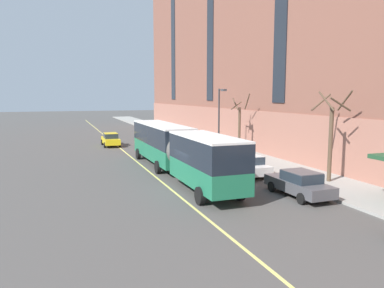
{
  "coord_description": "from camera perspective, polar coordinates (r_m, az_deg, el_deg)",
  "views": [
    {
      "loc": [
        -8.03,
        -21.8,
        5.95
      ],
      "look_at": [
        2.9,
        8.3,
        1.8
      ],
      "focal_mm": 35.0,
      "sensor_mm": 36.0,
      "label": 1
    }
  ],
  "objects": [
    {
      "name": "street_tree_mid_block",
      "position": [
        26.83,
        20.43,
        1.36
      ],
      "size": [
        2.26,
        2.27,
        6.17
      ],
      "color": "brown",
      "rests_on": "sidewalk"
    },
    {
      "name": "taxi_cab",
      "position": [
        45.46,
        -12.3,
        0.69
      ],
      "size": [
        1.92,
        4.67,
        1.56
      ],
      "color": "yellow",
      "rests_on": "ground"
    },
    {
      "name": "parked_car_darkgray_1",
      "position": [
        57.25,
        -6.32,
        2.16
      ],
      "size": [
        2.1,
        4.26,
        1.56
      ],
      "color": "#4C4C51",
      "rests_on": "ground"
    },
    {
      "name": "parked_car_champagne_2",
      "position": [
        34.89,
        3.2,
        -1.15
      ],
      "size": [
        2.03,
        4.41,
        1.56
      ],
      "color": "#BCAD89",
      "rests_on": "ground"
    },
    {
      "name": "city_bus",
      "position": [
        28.14,
        -2.41,
        -0.55
      ],
      "size": [
        2.87,
        19.24,
        3.56
      ],
      "color": "#1E704C",
      "rests_on": "ground"
    },
    {
      "name": "sidewalk",
      "position": [
        30.67,
        14.36,
        -3.89
      ],
      "size": [
        4.82,
        160.0,
        0.15
      ],
      "primitive_type": "cube",
      "color": "#9E9B93",
      "rests_on": "ground"
    },
    {
      "name": "parked_car_white_0",
      "position": [
        28.32,
        8.58,
        -3.21
      ],
      "size": [
        1.94,
        4.33,
        1.56
      ],
      "color": "silver",
      "rests_on": "ground"
    },
    {
      "name": "street_tree_far_uptown",
      "position": [
        38.04,
        7.26,
        2.82
      ],
      "size": [
        1.69,
        1.7,
        6.02
      ],
      "color": "brown",
      "rests_on": "sidewalk"
    },
    {
      "name": "street_lamp",
      "position": [
        37.24,
        4.28,
        4.6
      ],
      "size": [
        0.36,
        1.48,
        6.48
      ],
      "color": "#2D2D30",
      "rests_on": "sidewalk"
    },
    {
      "name": "parked_car_red_5",
      "position": [
        48.85,
        -3.66,
        1.3
      ],
      "size": [
        2.12,
        4.43,
        1.56
      ],
      "color": "#B21E19",
      "rests_on": "ground"
    },
    {
      "name": "ground_plane",
      "position": [
        23.98,
        0.26,
        -6.99
      ],
      "size": [
        260.0,
        260.0,
        0.0
      ],
      "primitive_type": "plane",
      "color": "#4C4947"
    },
    {
      "name": "parked_car_darkgray_4",
      "position": [
        23.14,
        16.02,
        -5.81
      ],
      "size": [
        2.04,
        4.76,
        1.56
      ],
      "color": "#4C4C51",
      "rests_on": "ground"
    },
    {
      "name": "lane_centerline",
      "position": [
        26.36,
        -4.75,
        -5.68
      ],
      "size": [
        0.16,
        140.0,
        0.01
      ],
      "primitive_type": "cube",
      "color": "#E0D66B",
      "rests_on": "ground"
    }
  ]
}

